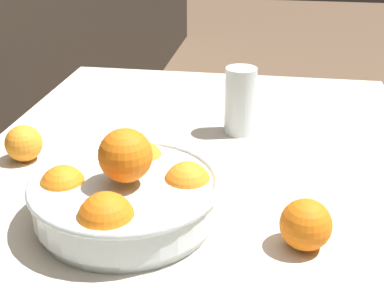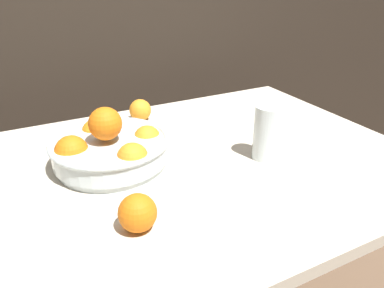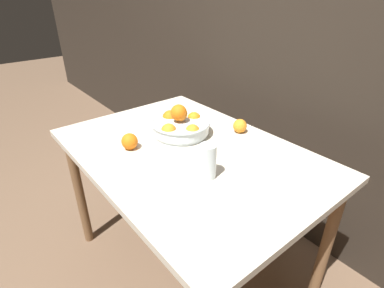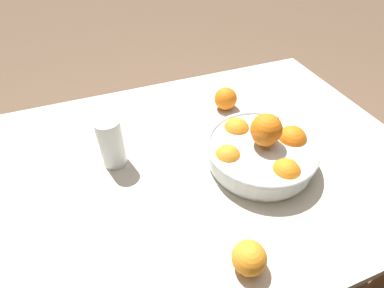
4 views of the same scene
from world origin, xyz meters
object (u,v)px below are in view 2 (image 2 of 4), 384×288
Objects in this scene: orange_loose_near_bowl at (140,110)px; fruit_bowl at (110,147)px; juice_glass at (266,134)px; orange_loose_front at (138,213)px.

fruit_bowl is at bearing -124.60° from orange_loose_near_bowl.
orange_loose_near_bowl is (-0.19, 0.38, -0.03)m from juice_glass.
orange_loose_near_bowl is at bearing 116.57° from juice_glass.
fruit_bowl reaches higher than orange_loose_near_bowl.
juice_glass is at bearing 17.62° from orange_loose_front.
orange_loose_front is (-0.19, -0.51, 0.00)m from orange_loose_near_bowl.
orange_loose_near_bowl is 0.93× the size of orange_loose_front.
orange_loose_front is at bearing -95.60° from fruit_bowl.
juice_glass is at bearing -21.54° from fruit_bowl.
orange_loose_near_bowl is (0.17, 0.24, -0.01)m from fruit_bowl.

